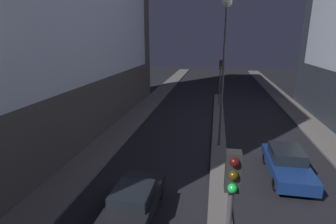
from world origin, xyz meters
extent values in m
cube|color=#66605B|center=(0.00, 16.60, 0.07)|extent=(1.01, 31.19, 0.15)
cube|color=#2D2D2D|center=(0.00, 2.77, 4.66)|extent=(0.32, 0.28, 0.90)
sphere|color=#4C0F0F|center=(0.00, 2.59, 4.96)|extent=(0.20, 0.20, 0.20)
sphere|color=#4C380A|center=(0.00, 2.59, 4.66)|extent=(0.20, 0.20, 0.20)
sphere|color=#1EEA4C|center=(0.00, 2.59, 4.36)|extent=(0.20, 0.20, 0.20)
cylinder|color=#4C4C51|center=(0.00, 26.03, 2.18)|extent=(0.12, 0.12, 4.06)
cube|color=#2D2D2D|center=(0.00, 26.03, 4.66)|extent=(0.32, 0.28, 0.90)
sphere|color=#4C0F0F|center=(0.00, 25.85, 4.96)|extent=(0.20, 0.20, 0.20)
sphere|color=#4C380A|center=(0.00, 25.85, 4.66)|extent=(0.20, 0.20, 0.20)
sphere|color=#1EEA4C|center=(0.00, 25.85, 4.36)|extent=(0.20, 0.20, 0.20)
cylinder|color=#4C4C51|center=(0.00, 14.99, 4.69)|extent=(0.16, 0.16, 9.09)
sphere|color=#F9EAB2|center=(0.00, 14.99, 9.42)|extent=(0.62, 0.62, 0.62)
cube|color=black|center=(-3.60, 6.98, 0.63)|extent=(1.84, 4.06, 0.61)
cube|color=black|center=(-3.60, 6.68, 1.17)|extent=(1.56, 1.83, 0.46)
cylinder|color=black|center=(-4.41, 8.24, 0.32)|extent=(0.22, 0.64, 0.64)
cylinder|color=black|center=(-2.79, 8.24, 0.32)|extent=(0.22, 0.64, 0.64)
cylinder|color=black|center=(-4.41, 5.73, 0.32)|extent=(0.22, 0.64, 0.64)
cube|color=navy|center=(3.60, 11.45, 0.63)|extent=(1.95, 4.72, 0.62)
cube|color=black|center=(3.60, 11.81, 1.24)|extent=(1.65, 2.12, 0.59)
cube|color=red|center=(2.92, 13.81, 0.66)|extent=(0.14, 0.04, 0.10)
cube|color=red|center=(4.28, 13.81, 0.66)|extent=(0.14, 0.04, 0.10)
cylinder|color=black|center=(2.74, 12.92, 0.32)|extent=(0.22, 0.64, 0.64)
cylinder|color=black|center=(4.47, 12.92, 0.32)|extent=(0.22, 0.64, 0.64)
cylinder|color=black|center=(2.74, 9.99, 0.32)|extent=(0.22, 0.64, 0.64)
cylinder|color=black|center=(4.47, 9.99, 0.32)|extent=(0.22, 0.64, 0.64)
camera|label=1|loc=(-0.45, -2.36, 7.37)|focal=28.00mm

